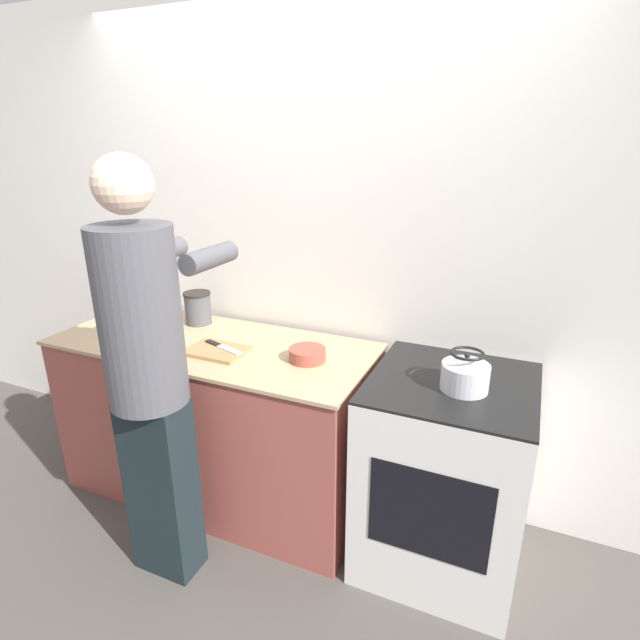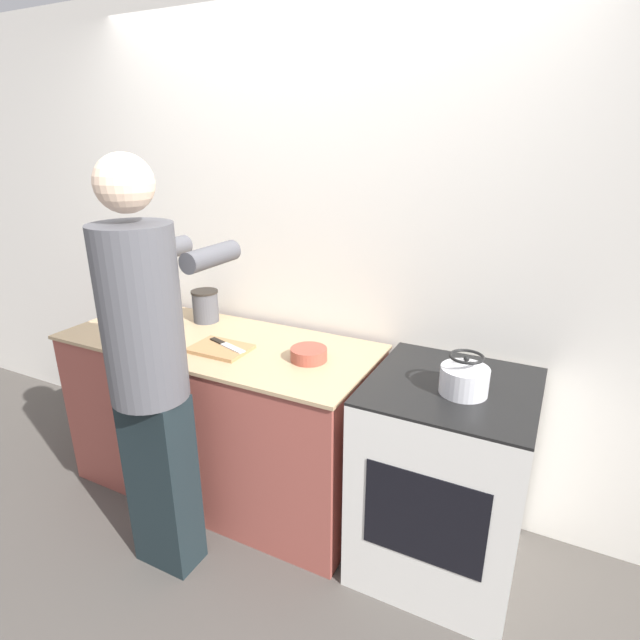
{
  "view_description": "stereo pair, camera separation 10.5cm",
  "coord_description": "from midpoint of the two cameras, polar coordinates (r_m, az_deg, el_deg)",
  "views": [
    {
      "loc": [
        1.08,
        -1.59,
        1.86
      ],
      "look_at": [
        0.28,
        0.24,
        1.14
      ],
      "focal_mm": 28.0,
      "sensor_mm": 36.0,
      "label": 1
    },
    {
      "loc": [
        1.18,
        -1.55,
        1.86
      ],
      "look_at": [
        0.28,
        0.24,
        1.14
      ],
      "focal_mm": 28.0,
      "sensor_mm": 36.0,
      "label": 2
    }
  ],
  "objects": [
    {
      "name": "book_stack",
      "position": [
        3.14,
        -21.36,
        1.33
      ],
      "size": [
        0.18,
        0.28,
        0.1
      ],
      "color": "#423833",
      "rests_on": "counter"
    },
    {
      "name": "canister_jar",
      "position": [
        2.87,
        -14.81,
        1.34
      ],
      "size": [
        0.15,
        0.15,
        0.18
      ],
      "color": "#4C4C51",
      "rests_on": "counter"
    },
    {
      "name": "knife",
      "position": [
        2.49,
        -12.31,
        -3.02
      ],
      "size": [
        0.25,
        0.11,
        0.01
      ],
      "rotation": [
        0.0,
        0.0,
        -0.31
      ],
      "color": "silver",
      "rests_on": "cutting_board"
    },
    {
      "name": "kettle",
      "position": [
        2.07,
        14.87,
        -5.98
      ],
      "size": [
        0.19,
        0.19,
        0.16
      ],
      "color": "silver",
      "rests_on": "oven"
    },
    {
      "name": "wall_back",
      "position": [
        2.64,
        -2.4,
        7.54
      ],
      "size": [
        8.0,
        0.05,
        2.6
      ],
      "color": "silver",
      "rests_on": "ground_plane"
    },
    {
      "name": "ground_plane",
      "position": [
        2.69,
        -9.59,
        -24.36
      ],
      "size": [
        12.0,
        12.0,
        0.0
      ],
      "primitive_type": "plane",
      "color": "#4C4742"
    },
    {
      "name": "bowl_prep",
      "position": [
        2.33,
        -2.77,
        -3.96
      ],
      "size": [
        0.17,
        0.17,
        0.06
      ],
      "color": "#9E4738",
      "rests_on": "counter"
    },
    {
      "name": "person",
      "position": [
        2.14,
        -20.35,
        -5.11
      ],
      "size": [
        0.36,
        0.6,
        1.83
      ],
      "color": "black",
      "rests_on": "ground_plane"
    },
    {
      "name": "cutting_board",
      "position": [
        2.48,
        -12.92,
        -3.45
      ],
      "size": [
        0.28,
        0.21,
        0.02
      ],
      "color": "#A87A4C",
      "rests_on": "counter"
    },
    {
      "name": "counter",
      "position": [
        2.81,
        -12.74,
        -10.96
      ],
      "size": [
        1.66,
        0.7,
        0.89
      ],
      "color": "#9E4C42",
      "rests_on": "ground_plane"
    },
    {
      "name": "oven",
      "position": [
        2.39,
        12.7,
        -16.72
      ],
      "size": [
        0.68,
        0.68,
        0.92
      ],
      "color": "silver",
      "rests_on": "ground_plane"
    }
  ]
}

